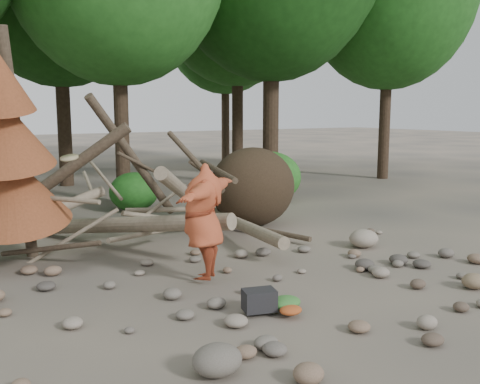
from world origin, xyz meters
TOP-DOWN VIEW (x-y plane):
  - ground at (0.00, 0.00)m, footprint 120.00×120.00m
  - deadfall_pile at (2.02, 4.24)m, footprint 8.55×5.24m
  - dead_conifer at (-3.12, 3.37)m, footprint 2.06×2.16m
  - bush_mid at (0.80, 7.80)m, footprint 1.40×1.40m
  - bush_right at (5.00, 7.00)m, footprint 2.00×2.00m
  - frisbee_thrower at (-0.55, 0.99)m, footprint 3.48×2.11m
  - backpack at (-0.55, -0.68)m, footprint 0.52×0.42m
  - cloth_green at (-0.16, -0.79)m, footprint 0.46×0.39m
  - cloth_orange at (-0.24, -1.02)m, footprint 0.34×0.27m
  - boulder_front_left at (-1.92, -1.90)m, footprint 0.57×0.51m
  - boulder_front_right at (3.06, -1.61)m, footprint 0.42×0.38m
  - boulder_mid_right at (3.44, 1.28)m, footprint 0.64×0.57m

SIDE VIEW (x-z plane):
  - ground at x=0.00m, z-range 0.00..0.00m
  - cloth_orange at x=-0.24m, z-range 0.00..0.12m
  - cloth_green at x=-0.16m, z-range 0.00..0.17m
  - boulder_front_right at x=3.06m, z-range 0.00..0.25m
  - backpack at x=-0.55m, z-range 0.00..0.30m
  - boulder_front_left at x=-1.92m, z-range 0.00..0.34m
  - boulder_mid_right at x=3.44m, z-range 0.00..0.38m
  - bush_mid at x=0.80m, z-range 0.00..1.12m
  - bush_right at x=5.00m, z-range 0.00..1.60m
  - deadfall_pile at x=2.02m, z-range -0.70..2.60m
  - frisbee_thrower at x=-0.55m, z-range -0.06..2.17m
  - dead_conifer at x=-3.12m, z-range -0.06..4.29m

